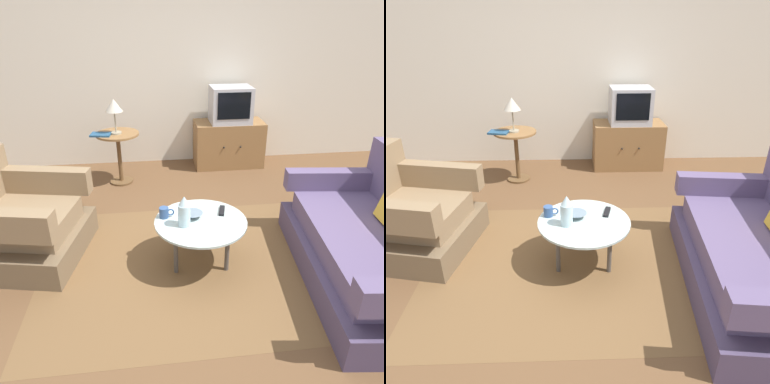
% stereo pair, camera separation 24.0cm
% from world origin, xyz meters
% --- Properties ---
extents(ground_plane, '(16.00, 16.00, 0.00)m').
position_xyz_m(ground_plane, '(0.00, 0.00, 0.00)').
color(ground_plane, brown).
extents(back_wall, '(9.00, 0.12, 2.70)m').
position_xyz_m(back_wall, '(0.00, 2.55, 1.35)').
color(back_wall, beige).
rests_on(back_wall, ground).
extents(area_rug, '(2.61, 1.90, 0.00)m').
position_xyz_m(area_rug, '(0.01, 0.06, 0.00)').
color(area_rug, brown).
rests_on(area_rug, ground).
extents(armchair, '(1.07, 1.08, 0.85)m').
position_xyz_m(armchair, '(-1.49, 0.38, 0.30)').
color(armchair, brown).
rests_on(armchair, ground).
extents(couch, '(1.10, 1.79, 0.90)m').
position_xyz_m(couch, '(1.30, -0.29, 0.29)').
color(couch, '#4B3E5C').
rests_on(couch, ground).
extents(coffee_table, '(0.74, 0.74, 0.41)m').
position_xyz_m(coffee_table, '(0.01, 0.06, 0.38)').
color(coffee_table, '#B2C6C1').
rests_on(coffee_table, ground).
extents(side_table, '(0.51, 0.51, 0.63)m').
position_xyz_m(side_table, '(-0.73, 1.81, 0.46)').
color(side_table, olive).
rests_on(side_table, ground).
extents(tv_stand, '(0.91, 0.48, 0.61)m').
position_xyz_m(tv_stand, '(0.71, 2.22, 0.30)').
color(tv_stand, olive).
rests_on(tv_stand, ground).
extents(television, '(0.52, 0.41, 0.46)m').
position_xyz_m(television, '(0.71, 2.20, 0.84)').
color(television, '#B7B7BC').
rests_on(television, tv_stand).
extents(table_lamp, '(0.20, 0.20, 0.40)m').
position_xyz_m(table_lamp, '(-0.74, 1.79, 0.94)').
color(table_lamp, '#9E937A').
rests_on(table_lamp, side_table).
extents(vase, '(0.10, 0.10, 0.25)m').
position_xyz_m(vase, '(-0.13, 0.01, 0.53)').
color(vase, silver).
rests_on(vase, coffee_table).
extents(mug, '(0.12, 0.08, 0.09)m').
position_xyz_m(mug, '(-0.27, 0.15, 0.46)').
color(mug, '#335184').
rests_on(mug, coffee_table).
extents(bowl, '(0.17, 0.17, 0.04)m').
position_xyz_m(bowl, '(-0.05, 0.12, 0.44)').
color(bowl, slate).
rests_on(bowl, coffee_table).
extents(tv_remote_dark, '(0.08, 0.16, 0.02)m').
position_xyz_m(tv_remote_dark, '(0.21, 0.18, 0.42)').
color(tv_remote_dark, black).
rests_on(tv_remote_dark, coffee_table).
extents(book, '(0.25, 0.19, 0.02)m').
position_xyz_m(book, '(-0.91, 1.74, 0.64)').
color(book, navy).
rests_on(book, side_table).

